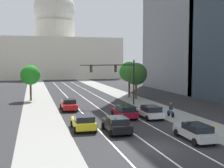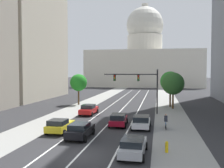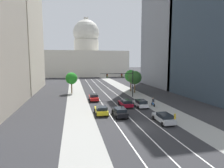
{
  "view_description": "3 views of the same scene",
  "coord_description": "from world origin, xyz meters",
  "px_view_note": "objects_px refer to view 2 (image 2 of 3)",
  "views": [
    {
      "loc": [
        -8.82,
        -20.54,
        6.68
      ],
      "look_at": [
        1.12,
        15.8,
        3.62
      ],
      "focal_mm": 46.86,
      "sensor_mm": 36.0,
      "label": 1
    },
    {
      "loc": [
        6.07,
        -19.32,
        6.54
      ],
      "look_at": [
        -1.96,
        25.92,
        4.23
      ],
      "focal_mm": 42.26,
      "sensor_mm": 36.0,
      "label": 2
    },
    {
      "loc": [
        -8.82,
        -24.44,
        9.08
      ],
      "look_at": [
        1.55,
        25.47,
        2.88
      ],
      "focal_mm": 30.55,
      "sensor_mm": 36.0,
      "label": 3
    }
  ],
  "objects_px": {
    "capitol_building": "(145,60)",
    "street_tree_far_right": "(170,82)",
    "car_black": "(80,130)",
    "fire_hydrant": "(167,147)",
    "car_white": "(141,122)",
    "street_tree_near_right": "(173,84)",
    "car_yellow": "(60,125)",
    "car_crimson": "(118,119)",
    "traffic_signal_mast": "(140,83)",
    "street_tree_near_left": "(79,83)",
    "cyclist": "(166,121)",
    "car_red": "(89,109)",
    "car_silver": "(133,146)"
  },
  "relations": [
    {
      "from": "traffic_signal_mast",
      "to": "cyclist",
      "type": "distance_m",
      "value": 11.48
    },
    {
      "from": "traffic_signal_mast",
      "to": "car_red",
      "type": "bearing_deg",
      "value": -163.19
    },
    {
      "from": "fire_hydrant",
      "to": "street_tree_far_right",
      "type": "relative_size",
      "value": 0.14
    },
    {
      "from": "car_red",
      "to": "car_crimson",
      "type": "bearing_deg",
      "value": -141.26
    },
    {
      "from": "fire_hydrant",
      "to": "cyclist",
      "type": "height_order",
      "value": "cyclist"
    },
    {
      "from": "car_crimson",
      "to": "traffic_signal_mast",
      "type": "height_order",
      "value": "traffic_signal_mast"
    },
    {
      "from": "cyclist",
      "to": "capitol_building",
      "type": "bearing_deg",
      "value": 3.5
    },
    {
      "from": "car_crimson",
      "to": "traffic_signal_mast",
      "type": "relative_size",
      "value": 0.56
    },
    {
      "from": "street_tree_near_right",
      "to": "car_white",
      "type": "bearing_deg",
      "value": -104.55
    },
    {
      "from": "car_yellow",
      "to": "car_white",
      "type": "xyz_separation_m",
      "value": [
        8.36,
        3.5,
        0.02
      ]
    },
    {
      "from": "capitol_building",
      "to": "street_tree_far_right",
      "type": "xyz_separation_m",
      "value": [
        8.17,
        -65.92,
        -6.42
      ]
    },
    {
      "from": "car_red",
      "to": "cyclist",
      "type": "bearing_deg",
      "value": -124.85
    },
    {
      "from": "car_yellow",
      "to": "car_crimson",
      "type": "height_order",
      "value": "car_yellow"
    },
    {
      "from": "capitol_building",
      "to": "traffic_signal_mast",
      "type": "bearing_deg",
      "value": -87.48
    },
    {
      "from": "car_white",
      "to": "street_tree_near_right",
      "type": "xyz_separation_m",
      "value": [
        4.34,
        16.72,
        3.54
      ]
    },
    {
      "from": "car_yellow",
      "to": "street_tree_far_right",
      "type": "relative_size",
      "value": 0.65
    },
    {
      "from": "car_white",
      "to": "street_tree_far_right",
      "type": "height_order",
      "value": "street_tree_far_right"
    },
    {
      "from": "car_red",
      "to": "cyclist",
      "type": "xyz_separation_m",
      "value": [
        11.08,
        -7.94,
        0.07
      ]
    },
    {
      "from": "street_tree_far_right",
      "to": "cyclist",
      "type": "bearing_deg",
      "value": -93.8
    },
    {
      "from": "car_yellow",
      "to": "street_tree_far_right",
      "type": "distance_m",
      "value": 26.24
    },
    {
      "from": "car_yellow",
      "to": "traffic_signal_mast",
      "type": "bearing_deg",
      "value": -27.34
    },
    {
      "from": "car_white",
      "to": "car_crimson",
      "type": "xyz_separation_m",
      "value": [
        -2.78,
        1.01,
        -0.01
      ]
    },
    {
      "from": "street_tree_near_right",
      "to": "traffic_signal_mast",
      "type": "bearing_deg",
      "value": -129.66
    },
    {
      "from": "cyclist",
      "to": "traffic_signal_mast",
      "type": "bearing_deg",
      "value": 18.35
    },
    {
      "from": "car_crimson",
      "to": "cyclist",
      "type": "distance_m",
      "value": 5.55
    },
    {
      "from": "car_white",
      "to": "street_tree_near_right",
      "type": "relative_size",
      "value": 0.69
    },
    {
      "from": "car_yellow",
      "to": "traffic_signal_mast",
      "type": "relative_size",
      "value": 0.5
    },
    {
      "from": "car_white",
      "to": "car_black",
      "type": "bearing_deg",
      "value": 133.49
    },
    {
      "from": "capitol_building",
      "to": "car_red",
      "type": "relative_size",
      "value": 9.9
    },
    {
      "from": "car_white",
      "to": "street_tree_near_right",
      "type": "distance_m",
      "value": 17.64
    },
    {
      "from": "fire_hydrant",
      "to": "street_tree_near_right",
      "type": "bearing_deg",
      "value": 85.97
    },
    {
      "from": "car_red",
      "to": "car_yellow",
      "type": "distance_m",
      "value": 11.66
    },
    {
      "from": "car_silver",
      "to": "fire_hydrant",
      "type": "bearing_deg",
      "value": -62.75
    },
    {
      "from": "capitol_building",
      "to": "car_crimson",
      "type": "bearing_deg",
      "value": -89.05
    },
    {
      "from": "car_red",
      "to": "car_silver",
      "type": "xyz_separation_m",
      "value": [
        8.36,
        -17.83,
        -0.02
      ]
    },
    {
      "from": "car_red",
      "to": "fire_hydrant",
      "type": "relative_size",
      "value": 5.16
    },
    {
      "from": "capitol_building",
      "to": "cyclist",
      "type": "bearing_deg",
      "value": -85.36
    },
    {
      "from": "car_silver",
      "to": "traffic_signal_mast",
      "type": "height_order",
      "value": "traffic_signal_mast"
    },
    {
      "from": "car_black",
      "to": "car_silver",
      "type": "height_order",
      "value": "car_black"
    },
    {
      "from": "car_yellow",
      "to": "car_black",
      "type": "bearing_deg",
      "value": -122.14
    },
    {
      "from": "car_black",
      "to": "street_tree_far_right",
      "type": "distance_m",
      "value": 26.71
    },
    {
      "from": "car_crimson",
      "to": "street_tree_near_left",
      "type": "xyz_separation_m",
      "value": [
        -10.53,
        18.06,
        3.48
      ]
    },
    {
      "from": "car_yellow",
      "to": "car_silver",
      "type": "distance_m",
      "value": 10.39
    },
    {
      "from": "car_black",
      "to": "fire_hydrant",
      "type": "bearing_deg",
      "value": -110.65
    },
    {
      "from": "car_silver",
      "to": "car_red",
      "type": "bearing_deg",
      "value": 26.5
    },
    {
      "from": "traffic_signal_mast",
      "to": "street_tree_near_left",
      "type": "distance_m",
      "value": 15.15
    },
    {
      "from": "car_white",
      "to": "car_silver",
      "type": "bearing_deg",
      "value": 179.82
    },
    {
      "from": "fire_hydrant",
      "to": "street_tree_far_right",
      "type": "xyz_separation_m",
      "value": [
        1.42,
        27.77,
        4.11
      ]
    },
    {
      "from": "traffic_signal_mast",
      "to": "cyclist",
      "type": "relative_size",
      "value": 4.79
    },
    {
      "from": "fire_hydrant",
      "to": "street_tree_near_left",
      "type": "bearing_deg",
      "value": 120.01
    }
  ]
}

